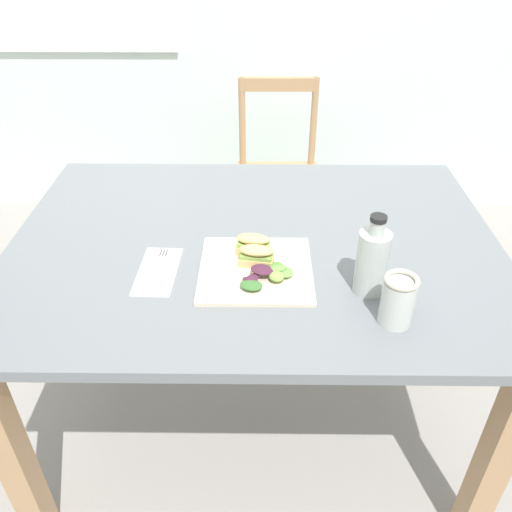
{
  "coord_description": "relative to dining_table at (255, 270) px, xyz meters",
  "views": [
    {
      "loc": [
        -0.03,
        -1.17,
        1.54
      ],
      "look_at": [
        -0.04,
        -0.04,
        0.76
      ],
      "focal_mm": 36.31,
      "sensor_mm": 36.0,
      "label": 1
    }
  ],
  "objects": [
    {
      "name": "sandwich_half_front",
      "position": [
        0.01,
        -0.13,
        0.15
      ],
      "size": [
        0.1,
        0.07,
        0.06
      ],
      "color": "#DBB270",
      "rests_on": "plate_lunch"
    },
    {
      "name": "sandwich_half_back",
      "position": [
        -0.0,
        -0.08,
        0.15
      ],
      "size": [
        0.1,
        0.07,
        0.06
      ],
      "color": "#DBB270",
      "rests_on": "plate_lunch"
    },
    {
      "name": "dining_table",
      "position": [
        0.0,
        0.0,
        0.0
      ],
      "size": [
        1.38,
        1.01,
        0.74
      ],
      "color": "slate",
      "rests_on": "ground"
    },
    {
      "name": "chair_wooden_far",
      "position": [
        0.1,
        1.02,
        -0.18
      ],
      "size": [
        0.4,
        0.4,
        0.87
      ],
      "color": "tan",
      "rests_on": "ground"
    },
    {
      "name": "napkin_folded",
      "position": [
        -0.25,
        -0.16,
        0.11
      ],
      "size": [
        0.11,
        0.21,
        0.0
      ],
      "primitive_type": "cube",
      "rotation": [
        0.0,
        0.0,
        -0.03
      ],
      "color": "white",
      "rests_on": "dining_table"
    },
    {
      "name": "ground_plane",
      "position": [
        0.05,
        -0.07,
        -0.63
      ],
      "size": [
        9.34,
        9.34,
        0.0
      ],
      "primitive_type": "plane",
      "color": "gray"
    },
    {
      "name": "salad_mixed_greens",
      "position": [
        0.03,
        -0.2,
        0.13
      ],
      "size": [
        0.15,
        0.13,
        0.03
      ],
      "color": "#84A84C",
      "rests_on": "plate_lunch"
    },
    {
      "name": "mason_jar_iced_tea",
      "position": [
        0.32,
        -0.34,
        0.16
      ],
      "size": [
        0.08,
        0.08,
        0.12
      ],
      "color": "#C67528",
      "rests_on": "dining_table"
    },
    {
      "name": "fork_on_napkin",
      "position": [
        -0.25,
        -0.14,
        0.11
      ],
      "size": [
        0.03,
        0.19,
        0.0
      ],
      "color": "silver",
      "rests_on": "napkin_folded"
    },
    {
      "name": "bottle_cold_brew",
      "position": [
        0.28,
        -0.23,
        0.18
      ],
      "size": [
        0.08,
        0.08,
        0.21
      ],
      "color": "#472819",
      "rests_on": "dining_table"
    },
    {
      "name": "plate_lunch",
      "position": [
        0.01,
        -0.15,
        0.11
      ],
      "size": [
        0.29,
        0.29,
        0.01
      ],
      "primitive_type": "cube",
      "color": "beige",
      "rests_on": "dining_table"
    }
  ]
}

